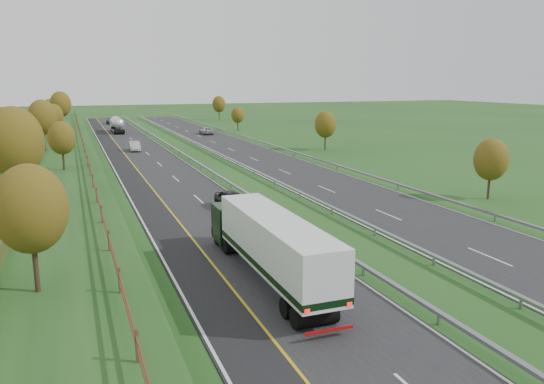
{
  "coord_description": "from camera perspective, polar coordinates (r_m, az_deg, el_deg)",
  "views": [
    {
      "loc": [
        -10.1,
        -15.11,
        11.43
      ],
      "look_at": [
        5.56,
        26.01,
        2.2
      ],
      "focal_mm": 35.0,
      "sensor_mm": 36.0,
      "label": 1
    }
  ],
  "objects": [
    {
      "name": "trees_left",
      "position": [
        71.97,
        -22.99,
        6.88
      ],
      "size": [
        6.64,
        164.3,
        7.66
      ],
      "color": "#2D2116",
      "rests_on": "embankment_left"
    },
    {
      "name": "embankment_left",
      "position": [
        75.89,
        -22.86,
        3.02
      ],
      "size": [
        12.0,
        200.0,
        2.0
      ],
      "primitive_type": "cube",
      "color": "#1D4719",
      "rests_on": "ground"
    },
    {
      "name": "car_silver_mid",
      "position": [
        91.35,
        -14.57,
        4.8
      ],
      "size": [
        1.84,
        4.83,
        1.57
      ],
      "primitive_type": "imported",
      "rotation": [
        0.0,
        0.0,
        -0.04
      ],
      "color": "#B0B0B5",
      "rests_on": "near_carriageway"
    },
    {
      "name": "road_tanker",
      "position": [
        125.48,
        -16.33,
        7.01
      ],
      "size": [
        2.4,
        11.22,
        3.46
      ],
      "color": "silver",
      "rests_on": "near_carriageway"
    },
    {
      "name": "fence_left",
      "position": [
        75.23,
        -19.55,
        4.53
      ],
      "size": [
        0.12,
        189.06,
        1.2
      ],
      "color": "#422B19",
      "rests_on": "embankment_left"
    },
    {
      "name": "hedge_left",
      "position": [
        75.8,
        -24.46,
        4.06
      ],
      "size": [
        2.2,
        180.0,
        1.1
      ],
      "primitive_type": "cube",
      "color": "#2C3917",
      "rests_on": "embankment_left"
    },
    {
      "name": "outer_barrier_far",
      "position": [
        82.51,
        2.47,
        4.31
      ],
      "size": [
        0.32,
        200.0,
        0.71
      ],
      "color": "gray",
      "rests_on": "ground"
    },
    {
      "name": "near_carriageway",
      "position": [
        76.64,
        -13.06,
        2.98
      ],
      "size": [
        10.5,
        200.0,
        0.04
      ],
      "primitive_type": "cube",
      "color": "black",
      "rests_on": "ground"
    },
    {
      "name": "median_barrier_far",
      "position": [
        78.71,
        -5.26,
        3.9
      ],
      "size": [
        0.32,
        200.0,
        0.71
      ],
      "color": "gray",
      "rests_on": "ground"
    },
    {
      "name": "median_barrier_near",
      "position": [
        77.52,
        -8.9,
        3.69
      ],
      "size": [
        0.32,
        200.0,
        0.71
      ],
      "color": "gray",
      "rests_on": "ground"
    },
    {
      "name": "trees_far",
      "position": [
        111.92,
        0.08,
        8.17
      ],
      "size": [
        8.45,
        118.6,
        7.12
      ],
      "color": "#2D2116",
      "rests_on": "ground"
    },
    {
      "name": "lane_markings",
      "position": [
        77.63,
        -8.36,
        3.29
      ],
      "size": [
        26.75,
        200.0,
        0.01
      ],
      "color": "silver",
      "rests_on": "near_carriageway"
    },
    {
      "name": "ground",
      "position": [
        73.31,
        -6.3,
        2.81
      ],
      "size": [
        400.0,
        400.0,
        0.0
      ],
      "primitive_type": "plane",
      "color": "#1D4719",
      "rests_on": "ground"
    },
    {
      "name": "box_lorry",
      "position": [
        30.55,
        -0.35,
        -5.49
      ],
      "size": [
        2.58,
        16.28,
        4.06
      ],
      "color": "black",
      "rests_on": "near_carriageway"
    },
    {
      "name": "car_oncoming",
      "position": [
        117.31,
        -7.1,
        6.56
      ],
      "size": [
        2.83,
        5.6,
        1.52
      ],
      "primitive_type": "imported",
      "rotation": [
        0.0,
        0.0,
        3.08
      ],
      "color": "#A9AAAE",
      "rests_on": "far_carriageway"
    },
    {
      "name": "far_carriageway",
      "position": [
        80.5,
        -1.34,
        3.7
      ],
      "size": [
        10.5,
        200.0,
        0.04
      ],
      "primitive_type": "cube",
      "color": "black",
      "rests_on": "ground"
    },
    {
      "name": "car_dark_near",
      "position": [
        48.16,
        -4.32,
        -0.86
      ],
      "size": [
        2.54,
        5.06,
        1.65
      ],
      "primitive_type": "imported",
      "rotation": [
        0.0,
        0.0,
        0.12
      ],
      "color": "black",
      "rests_on": "near_carriageway"
    },
    {
      "name": "car_small_far",
      "position": [
        150.63,
        -16.9,
        7.3
      ],
      "size": [
        2.57,
        5.48,
        1.55
      ],
      "primitive_type": "imported",
      "rotation": [
        0.0,
        0.0,
        0.08
      ],
      "color": "#131E3E",
      "rests_on": "near_carriageway"
    },
    {
      "name": "hard_shoulder",
      "position": [
        76.24,
        -15.85,
        2.79
      ],
      "size": [
        3.0,
        200.0,
        0.04
      ],
      "primitive_type": "cube",
      "color": "black",
      "rests_on": "ground"
    }
  ]
}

